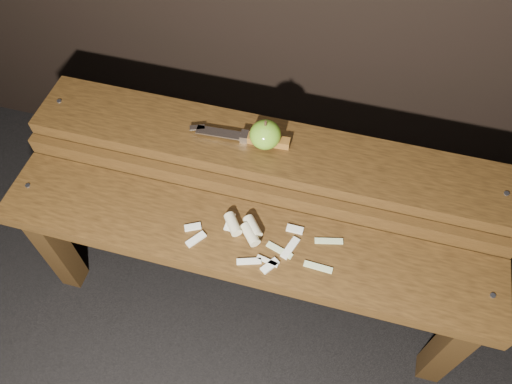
% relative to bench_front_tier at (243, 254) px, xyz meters
% --- Properties ---
extents(ground, '(60.00, 60.00, 0.00)m').
position_rel_bench_front_tier_xyz_m(ground, '(0.00, 0.06, -0.35)').
color(ground, black).
extents(bench_front_tier, '(1.20, 0.20, 0.42)m').
position_rel_bench_front_tier_xyz_m(bench_front_tier, '(0.00, 0.00, 0.00)').
color(bench_front_tier, black).
rests_on(bench_front_tier, ground).
extents(bench_rear_tier, '(1.20, 0.21, 0.50)m').
position_rel_bench_front_tier_xyz_m(bench_rear_tier, '(0.00, 0.23, 0.06)').
color(bench_rear_tier, black).
rests_on(bench_rear_tier, ground).
extents(apple, '(0.08, 0.08, 0.08)m').
position_rel_bench_front_tier_xyz_m(apple, '(-0.01, 0.23, 0.18)').
color(apple, '#62961E').
rests_on(apple, bench_rear_tier).
extents(knife, '(0.25, 0.04, 0.02)m').
position_rel_bench_front_tier_xyz_m(knife, '(-0.03, 0.23, 0.16)').
color(knife, brown).
rests_on(knife, bench_rear_tier).
extents(apple_scraps, '(0.37, 0.14, 0.03)m').
position_rel_bench_front_tier_xyz_m(apple_scraps, '(0.01, 0.02, 0.08)').
color(apple_scraps, beige).
rests_on(apple_scraps, bench_front_tier).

